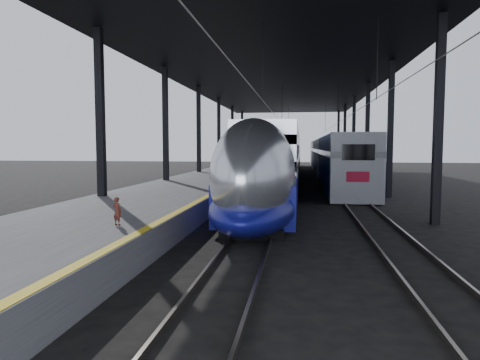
# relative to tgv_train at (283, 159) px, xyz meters

# --- Properties ---
(ground) EXTENTS (160.00, 160.00, 0.00)m
(ground) POSITION_rel_tgv_train_xyz_m (-2.00, -29.36, -2.17)
(ground) COLOR black
(ground) RESTS_ON ground
(platform) EXTENTS (6.00, 80.00, 1.00)m
(platform) POSITION_rel_tgv_train_xyz_m (-5.50, -9.36, -1.67)
(platform) COLOR #4C4C4F
(platform) RESTS_ON ground
(yellow_strip) EXTENTS (0.30, 80.00, 0.01)m
(yellow_strip) POSITION_rel_tgv_train_xyz_m (-2.70, -9.36, -1.16)
(yellow_strip) COLOR yellow
(yellow_strip) RESTS_ON platform
(rails) EXTENTS (6.52, 80.00, 0.16)m
(rails) POSITION_rel_tgv_train_xyz_m (2.50, -9.36, -2.09)
(rails) COLOR slate
(rails) RESTS_ON ground
(canopy) EXTENTS (18.00, 75.00, 9.47)m
(canopy) POSITION_rel_tgv_train_xyz_m (-0.10, -9.36, 6.95)
(canopy) COLOR black
(canopy) RESTS_ON ground
(tgv_train) EXTENTS (3.23, 65.20, 4.63)m
(tgv_train) POSITION_rel_tgv_train_xyz_m (0.00, 0.00, 0.00)
(tgv_train) COLOR silver
(tgv_train) RESTS_ON ground
(second_train) EXTENTS (3.07, 56.05, 4.23)m
(second_train) POSITION_rel_tgv_train_xyz_m (5.00, 8.51, -0.02)
(second_train) COLOR navy
(second_train) RESTS_ON ground
(child) EXTENTS (0.37, 0.31, 0.87)m
(child) POSITION_rel_tgv_train_xyz_m (-3.76, -31.64, -0.73)
(child) COLOR #53241B
(child) RESTS_ON platform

